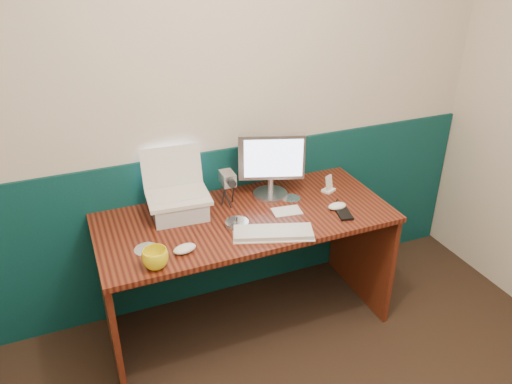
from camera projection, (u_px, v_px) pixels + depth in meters
name	position (u px, v px, depth m)	size (l,w,h in m)	color
back_wall	(210.00, 109.00, 2.76)	(3.50, 0.04, 2.50)	beige
wainscot	(216.00, 225.00, 3.10)	(3.48, 0.02, 1.00)	#072F31
desk	(246.00, 272.00, 2.89)	(1.60, 0.70, 0.75)	#350E09
laptop_riser	(179.00, 207.00, 2.69)	(0.29, 0.24, 0.10)	silver
laptop	(176.00, 176.00, 2.61)	(0.33, 0.25, 0.27)	silver
monitor	(271.00, 166.00, 2.83)	(0.37, 0.11, 0.37)	#AAA9AE
keyboard	(273.00, 233.00, 2.53)	(0.40, 0.13, 0.02)	silver
mouse_right	(337.00, 206.00, 2.77)	(0.11, 0.06, 0.04)	white
mouse_left	(185.00, 249.00, 2.40)	(0.12, 0.07, 0.04)	white
mug	(155.00, 259.00, 2.28)	(0.12, 0.12, 0.10)	yellow
camcorder	(228.00, 190.00, 2.77)	(0.09, 0.12, 0.19)	#ACACB1
cd_spindle	(237.00, 224.00, 2.61)	(0.12, 0.12, 0.03)	#B0BAC1
cd_loose_a	(147.00, 249.00, 2.43)	(0.13, 0.13, 0.00)	silver
cd_loose_b	(291.00, 198.00, 2.89)	(0.11, 0.11, 0.00)	silver
pen	(334.00, 205.00, 2.81)	(0.01, 0.01, 0.14)	black
papers	(287.00, 211.00, 2.75)	(0.16, 0.10, 0.00)	silver
dock	(328.00, 190.00, 2.96)	(0.07, 0.06, 0.01)	white
music_player	(329.00, 183.00, 2.94)	(0.05, 0.01, 0.09)	silver
pda	(344.00, 214.00, 2.71)	(0.07, 0.12, 0.01)	black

